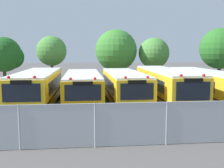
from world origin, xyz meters
The scene contains 13 objects.
ground_plane centered at (0.00, 0.00, 0.00)m, with size 160.00×160.00×0.00m, color #514F4C.
school_bus_0 centered at (-6.36, -0.03, 1.43)m, with size 2.62×10.01×2.71m.
school_bus_1 centered at (-3.12, 0.16, 1.35)m, with size 2.71×9.61×2.56m.
school_bus_2 centered at (0.00, 0.08, 1.38)m, with size 2.55×9.82×2.62m.
school_bus_3 centered at (3.16, 0.05, 1.47)m, with size 2.70×11.67×2.79m.
school_bus_4 centered at (6.54, 0.20, 1.40)m, with size 2.58×10.58×2.66m.
tree_0 centered at (-11.00, 8.46, 3.66)m, with size 3.76×3.58×5.53m.
tree_1 centered at (-6.59, 9.78, 4.02)m, with size 3.26×3.26×5.74m.
tree_2 centered at (0.70, 10.29, 4.13)m, with size 4.72×4.72×6.53m.
tree_3 centered at (4.95, 9.93, 3.86)m, with size 3.49×3.49×5.61m.
tree_4 centered at (12.93, 9.86, 4.45)m, with size 4.76×4.76×6.78m.
chainlink_fence centered at (0.53, -8.76, 0.99)m, with size 18.51×0.07×1.90m.
traffic_cone centered at (-2.90, -7.63, 0.32)m, with size 0.48×0.48×0.63m, color #EA5914.
Camera 1 is at (-2.93, -19.38, 4.00)m, focal length 41.90 mm.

